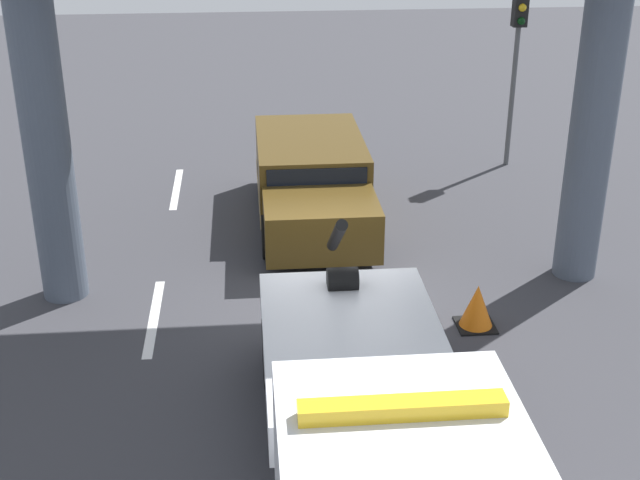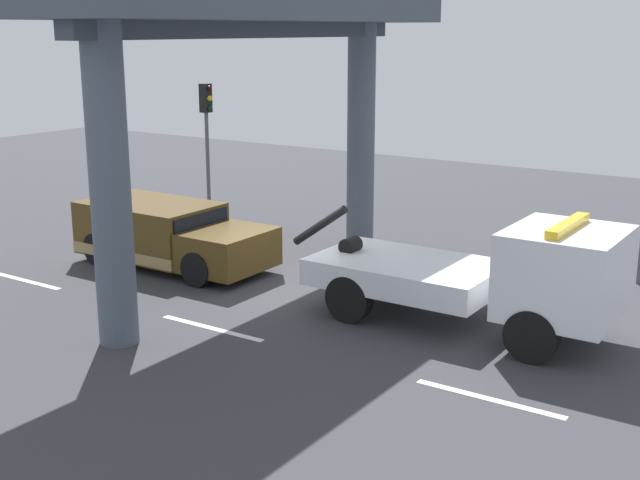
{
  "view_description": "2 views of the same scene",
  "coord_description": "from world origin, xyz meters",
  "px_view_note": "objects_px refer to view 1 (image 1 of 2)",
  "views": [
    {
      "loc": [
        12.64,
        -1.33,
        6.99
      ],
      "look_at": [
        0.1,
        -0.21,
        1.33
      ],
      "focal_mm": 48.44,
      "sensor_mm": 36.0,
      "label": 1
    },
    {
      "loc": [
        10.65,
        -14.95,
        5.91
      ],
      "look_at": [
        1.33,
        -0.97,
        1.62
      ],
      "focal_mm": 46.53,
      "sensor_mm": 36.0,
      "label": 2
    }
  ],
  "objects_px": {
    "towed_van_green": "(312,183)",
    "traffic_light_near": "(518,38)",
    "tow_truck_white": "(376,423)",
    "traffic_cone_orange": "(477,307)"
  },
  "relations": [
    {
      "from": "towed_van_green",
      "to": "traffic_light_near",
      "type": "bearing_deg",
      "value": 120.54
    },
    {
      "from": "tow_truck_white",
      "to": "traffic_cone_orange",
      "type": "distance_m",
      "value": 4.72
    },
    {
      "from": "traffic_light_near",
      "to": "tow_truck_white",
      "type": "bearing_deg",
      "value": -23.1
    },
    {
      "from": "towed_van_green",
      "to": "tow_truck_white",
      "type": "bearing_deg",
      "value": 0.01
    },
    {
      "from": "traffic_light_near",
      "to": "towed_van_green",
      "type": "bearing_deg",
      "value": -59.46
    },
    {
      "from": "tow_truck_white",
      "to": "traffic_light_near",
      "type": "relative_size",
      "value": 1.71
    },
    {
      "from": "tow_truck_white",
      "to": "traffic_cone_orange",
      "type": "relative_size",
      "value": 9.89
    },
    {
      "from": "tow_truck_white",
      "to": "towed_van_green",
      "type": "bearing_deg",
      "value": -179.99
    },
    {
      "from": "tow_truck_white",
      "to": "traffic_cone_orange",
      "type": "bearing_deg",
      "value": 150.85
    },
    {
      "from": "towed_van_green",
      "to": "traffic_cone_orange",
      "type": "bearing_deg",
      "value": 25.39
    }
  ]
}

